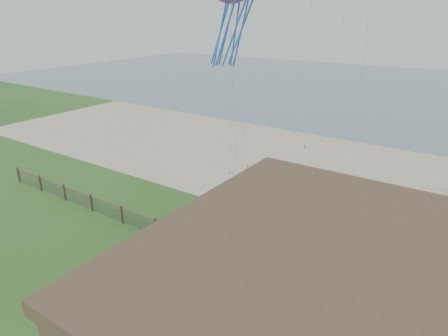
{
  "coord_description": "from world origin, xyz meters",
  "views": [
    {
      "loc": [
        12.38,
        -9.21,
        12.78
      ],
      "look_at": [
        0.66,
        8.0,
        4.65
      ],
      "focal_mm": 32.0,
      "sensor_mm": 36.0,
      "label": 1
    }
  ],
  "objects": [
    {
      "name": "sand_beach",
      "position": [
        0.0,
        22.0,
        0.0
      ],
      "size": [
        72.0,
        20.0,
        0.02
      ],
      "primitive_type": "cube",
      "color": "#C4AF8D",
      "rests_on": "ground"
    },
    {
      "name": "picnic_table",
      "position": [
        2.4,
        1.23,
        0.43
      ],
      "size": [
        2.21,
        1.77,
        0.86
      ],
      "primitive_type": null,
      "rotation": [
        0.0,
        0.0,
        -0.11
      ],
      "color": "brown",
      "rests_on": "ground"
    },
    {
      "name": "ground",
      "position": [
        0.0,
        0.0,
        0.0
      ],
      "size": [
        160.0,
        160.0,
        0.0
      ],
      "primitive_type": "plane",
      "color": "#24581E",
      "rests_on": "ground"
    },
    {
      "name": "octopus_kite",
      "position": [
        -2.89,
        14.04,
        12.75
      ],
      "size": [
        3.42,
        2.42,
        7.04
      ],
      "primitive_type": null,
      "rotation": [
        0.0,
        0.0,
        0.0
      ],
      "color": "#D72243"
    },
    {
      "name": "ocean",
      "position": [
        0.0,
        66.0,
        0.0
      ],
      "size": [
        160.0,
        68.0,
        0.02
      ],
      "primitive_type": "cube",
      "color": "slate",
      "rests_on": "ground"
    },
    {
      "name": "chainlink_fence",
      "position": [
        0.0,
        6.0,
        0.55
      ],
      "size": [
        36.2,
        0.2,
        1.25
      ],
      "primitive_type": null,
      "color": "#4A3829",
      "rests_on": "ground"
    }
  ]
}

